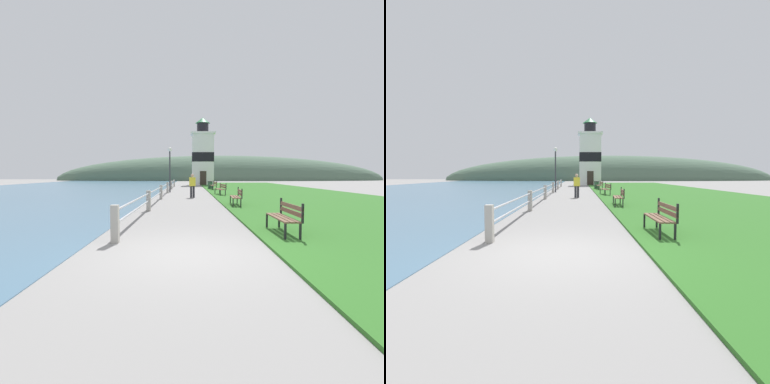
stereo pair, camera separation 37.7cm
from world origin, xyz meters
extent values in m
plane|color=gray|center=(0.00, 0.00, 0.00)|extent=(160.00, 160.00, 0.00)
cube|color=#2D6623|center=(7.83, 18.54, 0.03)|extent=(12.00, 55.62, 0.06)
cube|color=#476B84|center=(-14.33, 18.54, 0.01)|extent=(24.00, 88.99, 0.01)
cube|color=#A8A399|center=(-1.73, 1.00, 0.46)|extent=(0.18, 0.18, 0.92)
cube|color=#A8A399|center=(-1.73, 7.10, 0.46)|extent=(0.18, 0.18, 0.92)
cube|color=#A8A399|center=(-1.73, 13.21, 0.46)|extent=(0.18, 0.18, 0.92)
cube|color=#A8A399|center=(-1.73, 19.31, 0.46)|extent=(0.18, 0.18, 0.92)
cube|color=#A8A399|center=(-1.73, 25.41, 0.46)|extent=(0.18, 0.18, 0.92)
cube|color=#A8A399|center=(-1.73, 31.52, 0.46)|extent=(0.18, 0.18, 0.92)
cylinder|color=#B2B2B7|center=(-1.73, 16.26, 0.78)|extent=(0.06, 30.52, 0.06)
cylinder|color=#B2B2B7|center=(-1.73, 16.26, 0.46)|extent=(0.06, 30.52, 0.06)
cube|color=brown|center=(2.43, 1.90, 0.47)|extent=(0.12, 1.74, 0.04)
cube|color=brown|center=(2.58, 1.90, 0.47)|extent=(0.12, 1.74, 0.04)
cube|color=brown|center=(2.72, 1.90, 0.47)|extent=(0.12, 1.74, 0.04)
cube|color=brown|center=(2.81, 1.90, 0.79)|extent=(0.06, 1.74, 0.11)
cube|color=brown|center=(2.81, 1.90, 0.63)|extent=(0.06, 1.74, 0.11)
cube|color=black|center=(2.39, 1.06, 0.23)|extent=(0.05, 0.05, 0.45)
cube|color=black|center=(2.39, 2.74, 0.23)|extent=(0.05, 0.05, 0.45)
cube|color=black|center=(2.76, 1.06, 0.23)|extent=(0.05, 0.05, 0.45)
cube|color=black|center=(2.76, 2.75, 0.23)|extent=(0.05, 0.05, 0.45)
cube|color=black|center=(2.81, 1.06, 0.70)|extent=(0.05, 0.05, 0.49)
cube|color=black|center=(2.81, 2.75, 0.70)|extent=(0.05, 0.05, 0.49)
cube|color=brown|center=(2.29, 9.10, 0.47)|extent=(0.25, 1.96, 0.04)
cube|color=brown|center=(2.44, 9.09, 0.47)|extent=(0.25, 1.96, 0.04)
cube|color=brown|center=(2.58, 9.08, 0.47)|extent=(0.25, 1.96, 0.04)
cube|color=brown|center=(2.67, 9.08, 0.79)|extent=(0.19, 1.96, 0.11)
cube|color=brown|center=(2.67, 9.08, 0.63)|extent=(0.19, 1.96, 0.11)
cube|color=black|center=(2.19, 8.15, 0.23)|extent=(0.05, 0.05, 0.45)
cube|color=black|center=(2.32, 10.06, 0.23)|extent=(0.05, 0.05, 0.45)
cube|color=black|center=(2.55, 8.13, 0.23)|extent=(0.05, 0.05, 0.45)
cube|color=black|center=(2.69, 10.03, 0.23)|extent=(0.05, 0.05, 0.45)
cube|color=black|center=(2.60, 8.13, 0.70)|extent=(0.05, 0.05, 0.49)
cube|color=black|center=(2.74, 10.03, 0.70)|extent=(0.05, 0.05, 0.49)
cube|color=brown|center=(2.32, 16.68, 0.47)|extent=(0.34, 1.99, 0.04)
cube|color=brown|center=(2.46, 16.70, 0.47)|extent=(0.34, 1.99, 0.04)
cube|color=brown|center=(2.61, 16.72, 0.47)|extent=(0.34, 1.99, 0.04)
cube|color=brown|center=(2.70, 16.73, 0.79)|extent=(0.28, 1.99, 0.11)
cube|color=brown|center=(2.70, 16.73, 0.63)|extent=(0.28, 1.99, 0.11)
cube|color=black|center=(2.39, 15.71, 0.23)|extent=(0.06, 0.06, 0.45)
cube|color=black|center=(2.17, 17.64, 0.23)|extent=(0.06, 0.06, 0.45)
cube|color=black|center=(2.76, 15.76, 0.23)|extent=(0.06, 0.06, 0.45)
cube|color=black|center=(2.53, 17.69, 0.23)|extent=(0.06, 0.06, 0.45)
cube|color=black|center=(2.81, 15.76, 0.70)|extent=(0.06, 0.06, 0.49)
cube|color=black|center=(2.58, 17.69, 0.70)|extent=(0.06, 0.06, 0.49)
cube|color=brown|center=(2.37, 23.88, 0.47)|extent=(0.28, 1.84, 0.04)
cube|color=brown|center=(2.52, 23.89, 0.47)|extent=(0.28, 1.84, 0.04)
cube|color=brown|center=(2.66, 23.90, 0.47)|extent=(0.28, 1.84, 0.04)
cube|color=brown|center=(2.75, 23.91, 0.79)|extent=(0.22, 1.83, 0.11)
cube|color=brown|center=(2.75, 23.91, 0.63)|extent=(0.22, 1.83, 0.11)
cube|color=black|center=(2.41, 22.99, 0.23)|extent=(0.05, 0.05, 0.45)
cube|color=black|center=(2.25, 24.76, 0.23)|extent=(0.05, 0.05, 0.45)
cube|color=black|center=(2.78, 23.02, 0.23)|extent=(0.05, 0.05, 0.45)
cube|color=black|center=(2.62, 24.80, 0.23)|extent=(0.05, 0.05, 0.45)
cube|color=black|center=(2.83, 23.02, 0.70)|extent=(0.05, 0.05, 0.49)
cube|color=black|center=(2.67, 24.80, 0.70)|extent=(0.05, 0.05, 0.49)
cube|color=white|center=(2.13, 37.40, 3.63)|extent=(3.04, 3.04, 7.26)
cube|color=black|center=(2.13, 37.40, 3.99)|extent=(3.08, 3.08, 1.31)
cube|color=white|center=(2.13, 37.40, 7.39)|extent=(3.50, 3.50, 0.25)
cylinder|color=black|center=(2.13, 37.40, 8.20)|extent=(1.67, 1.67, 1.39)
cone|color=#23703D|center=(2.13, 37.40, 9.28)|extent=(2.09, 2.09, 0.76)
cube|color=#332823|center=(2.13, 35.86, 1.00)|extent=(0.90, 0.06, 2.00)
cylinder|color=#28282D|center=(0.23, 14.39, 0.40)|extent=(0.15, 0.15, 0.80)
cylinder|color=#28282D|center=(0.40, 14.43, 0.40)|extent=(0.15, 0.15, 0.80)
cube|color=yellow|center=(0.32, 14.41, 1.10)|extent=(0.44, 0.31, 0.60)
sphere|color=tan|center=(0.32, 14.41, 1.54)|extent=(0.22, 0.22, 0.22)
cylinder|color=#2D5138|center=(2.38, 25.70, 0.40)|extent=(0.50, 0.50, 0.80)
cylinder|color=black|center=(2.38, 25.70, 0.82)|extent=(0.54, 0.54, 0.04)
cylinder|color=#333338|center=(-1.58, 20.27, 1.80)|extent=(0.12, 0.12, 3.60)
sphere|color=white|center=(-1.58, 20.27, 3.78)|extent=(0.36, 0.36, 0.36)
ellipsoid|color=#4C6651|center=(8.00, 67.08, 0.00)|extent=(80.00, 16.00, 12.00)
camera|label=1|loc=(0.02, -6.13, 1.67)|focal=28.00mm
camera|label=2|loc=(0.40, -6.14, 1.67)|focal=28.00mm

